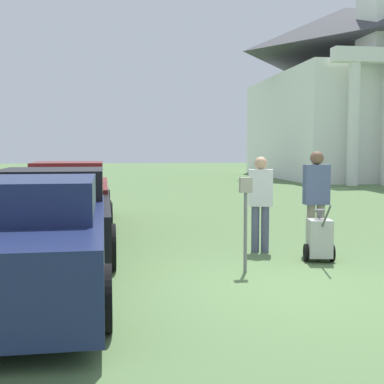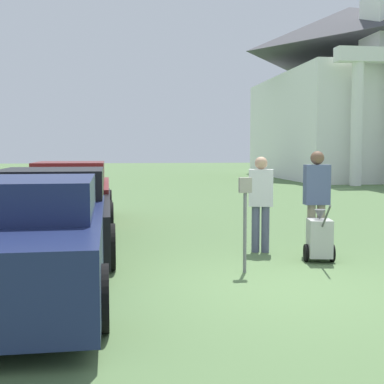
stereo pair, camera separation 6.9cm
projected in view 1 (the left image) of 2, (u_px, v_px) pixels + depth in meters
ground_plane at (274, 286)px, 7.07m from camera, size 120.00×120.00×0.00m
parked_car_navy at (29, 239)px, 6.63m from camera, size 2.07×5.17×1.46m
parked_car_black at (53, 214)px, 9.29m from camera, size 2.16×5.14×1.47m
parked_car_maroon at (69, 196)px, 12.59m from camera, size 1.99×4.74×1.50m
parking_meter at (246, 207)px, 7.77m from camera, size 0.18×0.09×1.40m
person_worker at (260, 198)px, 9.32m from camera, size 0.46×0.32×1.68m
person_supervisor at (316, 195)px, 9.15m from camera, size 0.43×0.25×1.77m
equipment_cart at (319, 238)px, 8.58m from camera, size 0.51×1.00×1.00m
church at (347, 83)px, 32.88m from camera, size 9.19×14.58×22.98m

